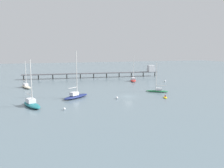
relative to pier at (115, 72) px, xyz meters
name	(u,v)px	position (x,y,z in m)	size (l,w,h in m)	color
ground_plane	(129,97)	(-12.27, -49.89, -3.15)	(400.00, 400.00, 0.00)	slate
pier	(115,72)	(0.00, 0.00, 0.00)	(74.65, 9.94, 6.39)	#4C4C51
sailboat_cream	(26,86)	(-45.57, -21.96, -2.40)	(5.13, 9.30, 10.95)	beige
sailboat_teal	(32,104)	(-42.09, -53.64, -2.32)	(6.16, 9.67, 12.79)	#1E727A
sailboat_navy	(76,96)	(-29.22, -47.15, -2.25)	(9.47, 7.73, 14.95)	navy
sailboat_green	(157,90)	(0.64, -46.00, -2.47)	(7.90, 5.66, 10.67)	#287F4C
sailboat_red	(133,80)	(3.26, -17.97, -2.39)	(5.74, 9.22, 12.47)	red
dinghy_yellow	(165,97)	(-1.92, -55.50, -2.94)	(2.05, 2.80, 1.14)	yellow
mooring_buoy_outer	(117,98)	(-17.09, -52.00, -2.77)	(0.76, 0.76, 0.76)	silver
mooring_buoy_near	(64,109)	(-34.02, -59.82, -2.83)	(0.65, 0.65, 0.65)	silver
mooring_buoy_far	(165,81)	(16.42, -25.45, -2.73)	(0.84, 0.84, 0.84)	silver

